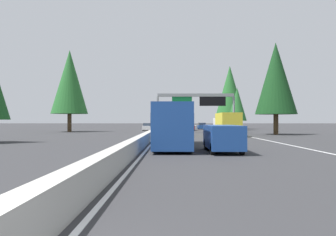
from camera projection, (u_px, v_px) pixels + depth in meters
ground_plane at (162, 130)px, 63.48m from camera, size 320.00×320.00×0.00m
median_barrier at (163, 126)px, 83.48m from camera, size 180.00×0.56×0.90m
shoulder_stripe_right at (213, 129)px, 73.35m from camera, size 160.00×0.16×0.01m
shoulder_stripe_median at (164, 129)px, 73.48m from camera, size 160.00×0.16×0.01m
sign_gantry_overhead at (197, 102)px, 50.88m from camera, size 0.50×12.68×6.35m
minivan_far_center at (223, 137)px, 20.04m from camera, size 5.00×1.95×1.69m
bus_mid_left at (172, 124)px, 23.84m from camera, size 11.50×2.55×3.10m
pickup_distant_b at (189, 126)px, 63.57m from camera, size 5.60×2.00×1.86m
sedan_near_center at (190, 124)px, 118.44m from camera, size 4.40×1.80×1.47m
sedan_near_right at (181, 124)px, 105.40m from camera, size 4.40×1.80×1.47m
box_truck_mid_center at (227, 123)px, 41.05m from camera, size 8.50×2.40×2.95m
sedan_far_left at (202, 126)px, 72.73m from camera, size 4.40×1.80×1.47m
oncoming_near at (147, 127)px, 63.84m from camera, size 4.40×1.80×1.47m
conifer_right_near at (276, 78)px, 44.85m from camera, size 5.78×5.78×13.14m
conifer_right_mid at (237, 104)px, 65.56m from camera, size 3.90×3.90×8.86m
conifer_right_far at (230, 90)px, 74.68m from camera, size 6.59×6.59×14.98m
conifer_left_near at (70, 82)px, 55.97m from camera, size 6.40×6.40×14.54m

